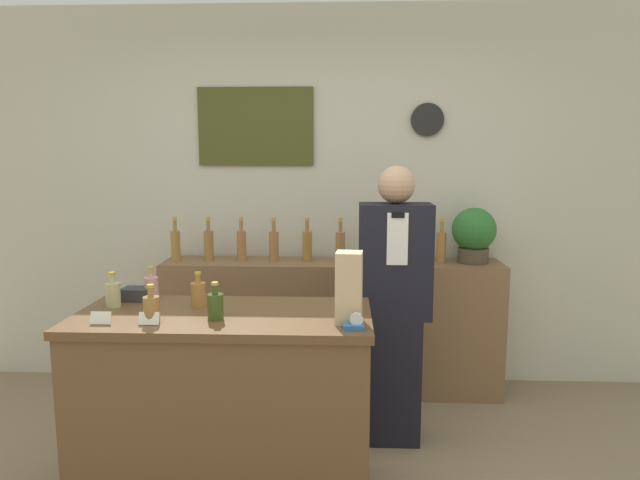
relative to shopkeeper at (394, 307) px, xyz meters
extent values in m
cube|color=beige|center=(-0.50, 0.95, 0.55)|extent=(5.20, 0.06, 2.70)
cube|color=#41461C|center=(-0.92, 0.90, 1.06)|extent=(0.82, 0.02, 0.54)
cylinder|color=black|center=(0.29, 0.90, 1.11)|extent=(0.23, 0.03, 0.23)
cube|color=brown|center=(-0.37, 0.69, -0.34)|extent=(2.34, 0.39, 0.93)
cube|color=brown|center=(-0.85, -0.62, -0.36)|extent=(1.35, 0.61, 0.89)
cube|color=brown|center=(-0.85, -0.62, 0.11)|extent=(1.38, 0.64, 0.04)
cylinder|color=brown|center=(-1.45, -0.86, -0.46)|extent=(0.07, 0.07, 0.26)
cylinder|color=brown|center=(-1.15, -0.86, -0.46)|extent=(0.07, 0.07, 0.26)
cylinder|color=tan|center=(-0.85, -0.86, -0.46)|extent=(0.07, 0.07, 0.26)
cylinder|color=brown|center=(-0.55, -0.86, -0.46)|extent=(0.07, 0.07, 0.26)
cylinder|color=tan|center=(-0.26, -0.86, -0.46)|extent=(0.07, 0.07, 0.26)
cube|color=black|center=(0.00, 0.00, -0.43)|extent=(0.31, 0.24, 0.75)
cube|color=black|center=(0.00, 0.00, 0.27)|extent=(0.41, 0.24, 0.65)
cube|color=white|center=(0.00, -0.12, 0.41)|extent=(0.11, 0.01, 0.29)
cube|color=black|center=(0.00, -0.13, 0.54)|extent=(0.07, 0.01, 0.03)
sphere|color=tan|center=(0.00, 0.00, 0.70)|extent=(0.21, 0.21, 0.21)
cylinder|color=#4C3D2D|center=(0.60, 0.70, 0.18)|extent=(0.21, 0.21, 0.10)
sphere|color=#2D6B2D|center=(0.60, 0.70, 0.36)|extent=(0.30, 0.30, 0.30)
cube|color=tan|center=(-0.27, -0.75, 0.29)|extent=(0.12, 0.12, 0.32)
cube|color=#2D66A8|center=(-0.25, -0.84, 0.14)|extent=(0.09, 0.06, 0.02)
cylinder|color=silver|center=(-0.23, -0.84, 0.17)|extent=(0.06, 0.02, 0.06)
cube|color=white|center=(-1.35, -0.82, 0.16)|extent=(0.09, 0.02, 0.06)
cube|color=white|center=(-1.14, -0.82, 0.16)|extent=(0.09, 0.02, 0.06)
cube|color=#2D2D33|center=(-1.34, -0.40, 0.16)|extent=(0.15, 0.11, 0.06)
cylinder|color=tan|center=(-1.41, -0.53, 0.19)|extent=(0.07, 0.07, 0.12)
cylinder|color=tan|center=(-1.41, -0.53, 0.27)|extent=(0.03, 0.03, 0.04)
cylinder|color=#B29933|center=(-1.41, -0.53, 0.30)|extent=(0.03, 0.03, 0.01)
cylinder|color=tan|center=(-1.27, -0.39, 0.19)|extent=(0.07, 0.07, 0.12)
cylinder|color=tan|center=(-1.27, -0.39, 0.27)|extent=(0.03, 0.03, 0.04)
cylinder|color=#B29933|center=(-1.27, -0.39, 0.30)|extent=(0.03, 0.03, 0.01)
cylinder|color=olive|center=(-1.13, -0.78, 0.19)|extent=(0.07, 0.07, 0.12)
cylinder|color=olive|center=(-1.13, -0.78, 0.27)|extent=(0.03, 0.03, 0.04)
cylinder|color=#B29933|center=(-1.13, -0.78, 0.30)|extent=(0.03, 0.03, 0.01)
cylinder|color=#A46F33|center=(-1.00, -0.51, 0.19)|extent=(0.07, 0.07, 0.12)
cylinder|color=#A46F33|center=(-1.00, -0.51, 0.27)|extent=(0.03, 0.03, 0.04)
cylinder|color=#B29933|center=(-1.00, -0.51, 0.30)|extent=(0.03, 0.03, 0.01)
cylinder|color=#374A1D|center=(-0.86, -0.73, 0.19)|extent=(0.07, 0.07, 0.12)
cylinder|color=#374A1D|center=(-0.86, -0.73, 0.27)|extent=(0.03, 0.03, 0.04)
cylinder|color=#B29933|center=(-0.86, -0.73, 0.30)|extent=(0.03, 0.03, 0.01)
cylinder|color=olive|center=(-1.46, 0.69, 0.23)|extent=(0.07, 0.07, 0.21)
cylinder|color=olive|center=(-1.46, 0.69, 0.38)|extent=(0.03, 0.03, 0.07)
cylinder|color=#B29933|center=(-1.46, 0.69, 0.42)|extent=(0.03, 0.03, 0.02)
cylinder|color=olive|center=(-1.23, 0.71, 0.23)|extent=(0.07, 0.07, 0.21)
cylinder|color=olive|center=(-1.23, 0.71, 0.38)|extent=(0.03, 0.03, 0.07)
cylinder|color=#B29933|center=(-1.23, 0.71, 0.42)|extent=(0.03, 0.03, 0.02)
cylinder|color=#9F673C|center=(-1.00, 0.71, 0.23)|extent=(0.07, 0.07, 0.21)
cylinder|color=#9F673C|center=(-1.00, 0.71, 0.38)|extent=(0.03, 0.03, 0.07)
cylinder|color=#B29933|center=(-1.00, 0.71, 0.42)|extent=(0.03, 0.03, 0.02)
cylinder|color=#99693F|center=(-0.77, 0.69, 0.23)|extent=(0.07, 0.07, 0.21)
cylinder|color=#99693F|center=(-0.77, 0.69, 0.38)|extent=(0.03, 0.03, 0.07)
cylinder|color=#B29933|center=(-0.77, 0.69, 0.42)|extent=(0.03, 0.03, 0.02)
cylinder|color=olive|center=(-0.54, 0.70, 0.23)|extent=(0.07, 0.07, 0.21)
cylinder|color=olive|center=(-0.54, 0.70, 0.38)|extent=(0.03, 0.03, 0.07)
cylinder|color=#B29933|center=(-0.54, 0.70, 0.42)|extent=(0.03, 0.03, 0.02)
cylinder|color=olive|center=(-0.31, 0.69, 0.23)|extent=(0.07, 0.07, 0.21)
cylinder|color=olive|center=(-0.31, 0.69, 0.38)|extent=(0.03, 0.03, 0.07)
cylinder|color=#B29933|center=(-0.31, 0.69, 0.42)|extent=(0.03, 0.03, 0.02)
cylinder|color=#A57238|center=(-0.08, 0.69, 0.23)|extent=(0.07, 0.07, 0.21)
cylinder|color=#A57238|center=(-0.08, 0.69, 0.38)|extent=(0.03, 0.03, 0.07)
cylinder|color=#B29933|center=(-0.08, 0.69, 0.42)|extent=(0.03, 0.03, 0.02)
cylinder|color=#9F683A|center=(0.15, 0.68, 0.23)|extent=(0.07, 0.07, 0.21)
cylinder|color=#9F683A|center=(0.15, 0.68, 0.38)|extent=(0.03, 0.03, 0.07)
cylinder|color=#B29933|center=(0.15, 0.68, 0.42)|extent=(0.03, 0.03, 0.02)
cylinder|color=#9F6F36|center=(0.38, 0.69, 0.23)|extent=(0.07, 0.07, 0.21)
cylinder|color=#9F6F36|center=(0.38, 0.69, 0.38)|extent=(0.03, 0.03, 0.07)
cylinder|color=#B29933|center=(0.38, 0.69, 0.42)|extent=(0.03, 0.03, 0.02)
camera|label=1|loc=(-0.29, -3.18, 0.87)|focal=32.00mm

